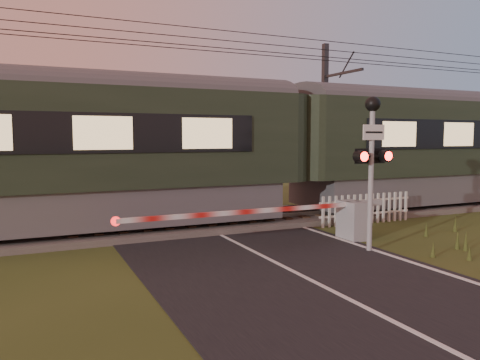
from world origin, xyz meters
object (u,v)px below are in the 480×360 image
train (287,147)px  crossing_signal (372,146)px  boom_gate (340,219)px  picket_fence (366,209)px  catenary_mast (325,122)px

train → crossing_signal: bearing=-95.4°
train → boom_gate: train is taller
crossing_signal → picket_fence: bearing=51.7°
train → boom_gate: (-0.38, -3.56, -1.85)m
crossing_signal → train: bearing=84.6°
picket_fence → catenary_mast: catenary_mast is taller
boom_gate → picket_fence: 2.80m
train → picket_fence: 3.30m
train → picket_fence: (1.88, -1.89, -1.95)m
crossing_signal → catenary_mast: size_ratio=0.57×
boom_gate → crossing_signal: size_ratio=1.97×
train → crossing_signal: train is taller
crossing_signal → picket_fence: 4.30m
picket_fence → catenary_mast: bearing=73.4°
catenary_mast → train: bearing=-144.4°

